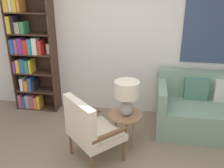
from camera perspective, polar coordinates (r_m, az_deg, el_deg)
name	(u,v)px	position (r m, az deg, el deg)	size (l,w,h in m)	color
wall_back	(122,36)	(4.20, 2.39, 10.90)	(6.40, 0.08, 2.70)	silver
bookshelf	(29,56)	(4.59, -18.44, 6.11)	(0.77, 0.30, 2.08)	#422B1E
armchair	(88,128)	(3.17, -5.41, -9.88)	(0.84, 0.83, 0.89)	brown
couch	(210,110)	(4.17, 21.48, -5.61)	(1.63, 0.88, 0.88)	gray
side_table	(125,117)	(3.49, 3.09, -7.65)	(0.47, 0.47, 0.50)	#99704C
table_lamp	(127,94)	(3.28, 3.39, -2.21)	(0.33, 0.33, 0.49)	#A59E93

